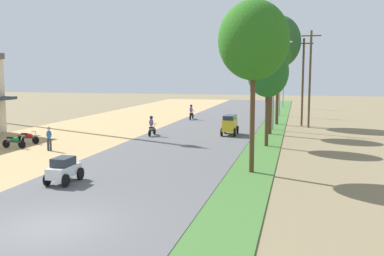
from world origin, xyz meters
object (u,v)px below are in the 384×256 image
(parked_motorbike_second, at_px, (14,141))
(car_van_yellow, at_px, (230,124))
(parked_motorbike_third, at_px, (28,137))
(streetlamp_mid, at_px, (280,80))
(streetlamp_near, at_px, (274,78))
(median_tree_fourth, at_px, (279,42))
(motorbike_foreground_rider, at_px, (152,126))
(streetlamp_far, at_px, (284,77))
(pedestrian_on_shoulder, at_px, (49,137))
(median_tree_second, at_px, (268,72))
(median_tree_third, at_px, (271,57))
(median_tree_nearest, at_px, (254,41))
(utility_pole_far, at_px, (310,78))
(motorbike_ahead_second, at_px, (191,112))
(car_hatchback_white, at_px, (64,169))
(utility_pole_near, at_px, (303,81))

(parked_motorbike_second, bearing_deg, car_van_yellow, 35.79)
(parked_motorbike_third, xyz_separation_m, streetlamp_mid, (16.94, 25.92, 3.81))
(parked_motorbike_second, bearing_deg, streetlamp_near, 40.37)
(streetlamp_near, relative_size, car_van_yellow, 3.36)
(median_tree_fourth, height_order, motorbike_foreground_rider, median_tree_fourth)
(streetlamp_near, bearing_deg, car_van_yellow, -125.83)
(streetlamp_far, bearing_deg, pedestrian_on_shoulder, -108.68)
(parked_motorbike_third, distance_m, streetlamp_mid, 31.20)
(median_tree_second, relative_size, median_tree_third, 0.86)
(pedestrian_on_shoulder, xyz_separation_m, median_tree_nearest, (13.77, -3.16, 5.89))
(median_tree_third, distance_m, motorbike_foreground_rider, 11.47)
(parked_motorbike_third, height_order, median_tree_fourth, median_tree_fourth)
(parked_motorbike_third, height_order, car_van_yellow, car_van_yellow)
(parked_motorbike_second, bearing_deg, utility_pole_far, 40.50)
(motorbike_foreground_rider, bearing_deg, streetlamp_mid, 64.84)
(parked_motorbike_third, relative_size, motorbike_foreground_rider, 1.00)
(pedestrian_on_shoulder, distance_m, median_tree_third, 18.88)
(median_tree_third, relative_size, motorbike_ahead_second, 4.49)
(car_hatchback_white, bearing_deg, streetlamp_far, 80.15)
(parked_motorbike_second, bearing_deg, utility_pole_near, 43.59)
(car_hatchback_white, height_order, car_van_yellow, car_van_yellow)
(median_tree_nearest, xyz_separation_m, utility_pole_near, (2.67, 21.88, -2.40))
(parked_motorbike_second, xyz_separation_m, median_tree_third, (16.66, 11.35, 5.95))
(parked_motorbike_third, relative_size, car_van_yellow, 0.75)
(median_tree_third, bearing_deg, streetlamp_far, 89.84)
(car_van_yellow, bearing_deg, motorbike_foreground_rider, -162.63)
(median_tree_third, distance_m, streetlamp_mid, 16.64)
(parked_motorbike_third, relative_size, median_tree_fourth, 0.17)
(pedestrian_on_shoulder, bearing_deg, parked_motorbike_third, 143.97)
(parked_motorbike_third, xyz_separation_m, car_van_yellow, (13.69, 7.80, 0.47))
(streetlamp_near, bearing_deg, motorbike_ahead_second, 144.82)
(streetlamp_far, bearing_deg, motorbike_ahead_second, -114.80)
(parked_motorbike_second, height_order, streetlamp_near, streetlamp_near)
(car_van_yellow, bearing_deg, streetlamp_far, 84.00)
(streetlamp_far, relative_size, motorbike_ahead_second, 4.36)
(car_van_yellow, bearing_deg, pedestrian_on_shoulder, -136.55)
(median_tree_fourth, bearing_deg, motorbike_foreground_rider, -131.37)
(streetlamp_far, distance_m, utility_pole_near, 22.40)
(utility_pole_near, bearing_deg, pedestrian_on_shoulder, -131.29)
(median_tree_second, bearing_deg, car_hatchback_white, -123.28)
(parked_motorbike_third, relative_size, median_tree_nearest, 0.20)
(median_tree_third, bearing_deg, median_tree_fourth, 88.18)
(streetlamp_far, bearing_deg, utility_pole_near, -83.36)
(median_tree_nearest, distance_m, utility_pole_far, 20.90)
(streetlamp_near, bearing_deg, motorbike_foreground_rider, -145.66)
(median_tree_fourth, bearing_deg, streetlamp_mid, 90.92)
(streetlamp_far, height_order, utility_pole_far, utility_pole_far)
(pedestrian_on_shoulder, xyz_separation_m, median_tree_third, (13.77, 11.66, 5.54))
(streetlamp_near, relative_size, utility_pole_far, 0.88)
(utility_pole_near, xyz_separation_m, utility_pole_far, (0.63, -1.35, 0.31))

